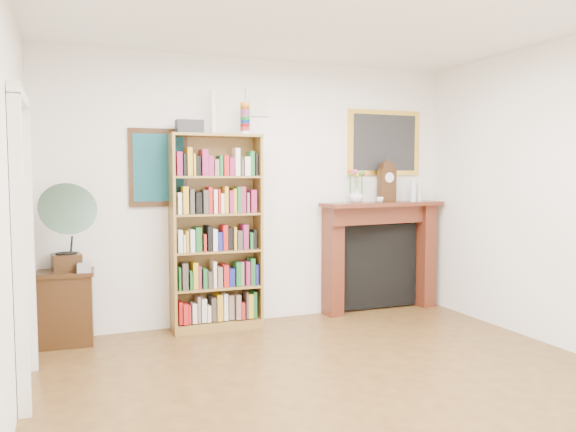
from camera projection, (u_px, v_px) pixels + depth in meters
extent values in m
cube|color=#4D2F17|center=(375.00, 409.00, 3.82)|extent=(4.50, 5.00, 0.01)
cube|color=white|center=(258.00, 191.00, 6.03)|extent=(4.50, 0.01, 2.80)
cube|color=white|center=(20.00, 258.00, 3.61)|extent=(0.08, 0.08, 2.10)
cube|color=white|center=(29.00, 241.00, 4.48)|extent=(0.08, 0.08, 2.10)
cube|color=white|center=(19.00, 97.00, 3.96)|extent=(0.08, 1.02, 0.08)
cube|color=black|center=(158.00, 168.00, 5.61)|extent=(0.58, 0.03, 0.78)
cube|color=#124C58|center=(159.00, 168.00, 5.59)|extent=(0.50, 0.01, 0.67)
cube|color=white|center=(258.00, 102.00, 5.94)|extent=(0.26, 0.03, 0.30)
cube|color=silver|center=(258.00, 102.00, 5.92)|extent=(0.22, 0.01, 0.26)
cube|color=yellow|center=(384.00, 143.00, 6.54)|extent=(0.95, 0.03, 0.75)
cube|color=#262628|center=(385.00, 143.00, 6.52)|extent=(0.82, 0.01, 0.65)
cube|color=brown|center=(173.00, 234.00, 5.54)|extent=(0.04, 0.32, 1.99)
cube|color=brown|center=(258.00, 231.00, 5.87)|extent=(0.04, 0.32, 1.99)
cube|color=brown|center=(216.00, 135.00, 5.63)|extent=(0.92, 0.35, 0.03)
cube|color=brown|center=(217.00, 324.00, 5.78)|extent=(0.92, 0.35, 0.09)
cube|color=brown|center=(213.00, 231.00, 5.85)|extent=(0.91, 0.05, 1.99)
cube|color=brown|center=(217.00, 287.00, 5.75)|extent=(0.87, 0.33, 0.02)
cube|color=brown|center=(217.00, 251.00, 5.72)|extent=(0.87, 0.33, 0.02)
cube|color=brown|center=(216.00, 214.00, 5.69)|extent=(0.87, 0.33, 0.02)
cube|color=brown|center=(216.00, 177.00, 5.66)|extent=(0.87, 0.33, 0.02)
cube|color=black|center=(66.00, 308.00, 5.21)|extent=(0.53, 0.40, 0.69)
cube|color=#491D11|center=(333.00, 261.00, 6.27)|extent=(0.19, 0.24, 1.22)
cube|color=#491D11|center=(425.00, 256.00, 6.72)|extent=(0.19, 0.24, 1.22)
cube|color=#491D11|center=(381.00, 215.00, 6.46)|extent=(1.40, 0.35, 0.20)
cube|color=#491D11|center=(383.00, 204.00, 6.41)|extent=(1.52, 0.49, 0.04)
cube|color=black|center=(377.00, 266.00, 6.58)|extent=(1.01, 0.09, 0.98)
cube|color=black|center=(67.00, 262.00, 5.23)|extent=(0.28, 0.28, 0.15)
cylinder|color=black|center=(66.00, 253.00, 5.23)|extent=(0.21, 0.21, 0.01)
cone|color=#2E4333|center=(65.00, 218.00, 5.06)|extent=(0.57, 0.68, 0.64)
cube|color=#B5B5C2|center=(84.00, 268.00, 5.12)|extent=(0.13, 0.13, 0.08)
cube|color=black|center=(387.00, 185.00, 6.47)|extent=(0.20, 0.11, 0.39)
cylinder|color=white|center=(389.00, 177.00, 6.41)|extent=(0.11, 0.01, 0.11)
cube|color=black|center=(387.00, 166.00, 6.45)|extent=(0.14, 0.09, 0.07)
imported|color=white|center=(356.00, 196.00, 6.31)|extent=(0.19, 0.19, 0.16)
imported|color=silver|center=(380.00, 200.00, 6.35)|extent=(0.10, 0.10, 0.06)
cylinder|color=silver|center=(413.00, 191.00, 6.52)|extent=(0.07, 0.07, 0.24)
cylinder|color=silver|center=(419.00, 193.00, 6.58)|extent=(0.06, 0.06, 0.20)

